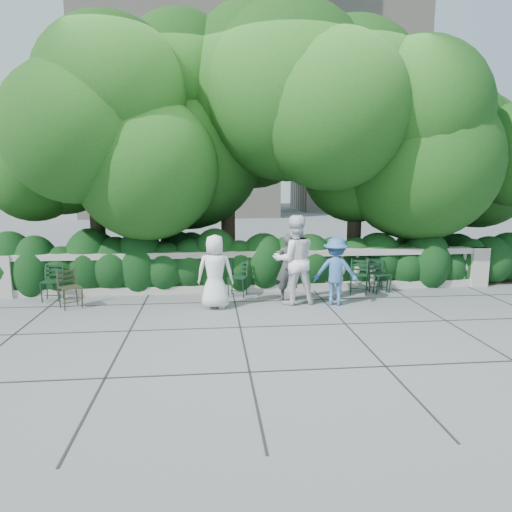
{
  "coord_description": "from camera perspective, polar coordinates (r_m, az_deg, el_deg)",
  "views": [
    {
      "loc": [
        -1.03,
        -9.08,
        2.7
      ],
      "look_at": [
        0.0,
        1.0,
        1.0
      ],
      "focal_mm": 32.0,
      "sensor_mm": 36.0,
      "label": 1
    }
  ],
  "objects": [
    {
      "name": "chair_d",
      "position": [
        11.11,
        12.63,
        -4.78
      ],
      "size": [
        0.58,
        0.6,
        0.84
      ],
      "primitive_type": null,
      "rotation": [
        0.0,
        0.0,
        -0.34
      ],
      "color": "black",
      "rests_on": "ground"
    },
    {
      "name": "person_woman_grey",
      "position": [
        10.26,
        3.96,
        -1.4
      ],
      "size": [
        0.61,
        0.45,
        1.52
      ],
      "primitive_type": "imported",
      "rotation": [
        0.0,
        0.0,
        3.31
      ],
      "color": "#3A3B3E",
      "rests_on": "ground"
    },
    {
      "name": "chair_weathered",
      "position": [
        10.42,
        -21.82,
        -6.19
      ],
      "size": [
        0.63,
        0.64,
        0.84
      ],
      "primitive_type": null,
      "rotation": [
        0.0,
        0.0,
        0.6
      ],
      "color": "black",
      "rests_on": "ground"
    },
    {
      "name": "person_businessman",
      "position": [
        9.64,
        -5.14,
        -1.97
      ],
      "size": [
        0.82,
        0.59,
        1.57
      ],
      "primitive_type": "imported",
      "rotation": [
        0.0,
        0.0,
        3.02
      ],
      "color": "white",
      "rests_on": "ground"
    },
    {
      "name": "shrub_hedge",
      "position": [
        12.42,
        -0.94,
        -3.03
      ],
      "size": [
        15.0,
        2.6,
        1.7
      ],
      "primitive_type": null,
      "color": "black",
      "rests_on": "ground"
    },
    {
      "name": "chair_c",
      "position": [
        10.62,
        -2.52,
        -5.21
      ],
      "size": [
        0.57,
        0.59,
        0.84
      ],
      "primitive_type": null,
      "rotation": [
        0.0,
        0.0,
        -0.32
      ],
      "color": "black",
      "rests_on": "ground"
    },
    {
      "name": "chair_a",
      "position": [
        11.18,
        -24.27,
        -5.31
      ],
      "size": [
        0.46,
        0.5,
        0.84
      ],
      "primitive_type": null,
      "rotation": [
        0.0,
        0.0,
        -0.04
      ],
      "color": "black",
      "rests_on": "ground"
    },
    {
      "name": "person_casual_man",
      "position": [
        9.96,
        4.8,
        -0.48
      ],
      "size": [
        1.01,
        0.82,
        1.95
      ],
      "primitive_type": "imported",
      "rotation": [
        0.0,
        0.0,
        3.24
      ],
      "color": "white",
      "rests_on": "ground"
    },
    {
      "name": "ground",
      "position": [
        9.53,
        0.61,
        -6.94
      ],
      "size": [
        90.0,
        90.0,
        0.0
      ],
      "primitive_type": "plane",
      "color": "#5B5E63",
      "rests_on": "ground"
    },
    {
      "name": "chair_e",
      "position": [
        11.37,
        15.55,
        -4.57
      ],
      "size": [
        0.55,
        0.58,
        0.84
      ],
      "primitive_type": null,
      "rotation": [
        0.0,
        0.0,
        0.26
      ],
      "color": "black",
      "rests_on": "ground"
    },
    {
      "name": "tree_canopy",
      "position": [
        12.46,
        2.19,
        15.33
      ],
      "size": [
        15.04,
        6.52,
        6.78
      ],
      "color": "#3F3023",
      "rests_on": "ground"
    },
    {
      "name": "balustrade",
      "position": [
        11.15,
        -0.42,
        -1.93
      ],
      "size": [
        12.0,
        0.44,
        1.0
      ],
      "color": "#9E998E",
      "rests_on": "ground"
    },
    {
      "name": "chair_f",
      "position": [
        11.46,
        15.21,
        -4.44
      ],
      "size": [
        0.52,
        0.56,
        0.84
      ],
      "primitive_type": null,
      "rotation": [
        0.0,
        0.0,
        0.19
      ],
      "color": "black",
      "rests_on": "ground"
    },
    {
      "name": "person_older_blue",
      "position": [
        10.04,
        9.94,
        -1.88
      ],
      "size": [
        1.07,
        0.8,
        1.48
      ],
      "primitive_type": "imported",
      "rotation": [
        0.0,
        0.0,
        2.85
      ],
      "color": "#34619D",
      "rests_on": "ground"
    }
  ]
}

